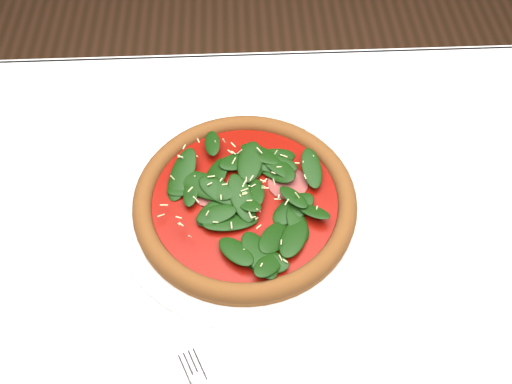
{
  "coord_description": "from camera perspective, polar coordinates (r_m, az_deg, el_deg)",
  "views": [
    {
      "loc": [
        -0.07,
        -0.41,
        1.44
      ],
      "look_at": [
        -0.05,
        0.08,
        0.77
      ],
      "focal_mm": 40.0,
      "sensor_mm": 36.0,
      "label": 1
    }
  ],
  "objects": [
    {
      "name": "pizza",
      "position": [
        0.81,
        -1.13,
        -0.68
      ],
      "size": [
        0.36,
        0.36,
        0.04
      ],
      "rotation": [
        0.0,
        0.0,
        0.14
      ],
      "color": "#985724",
      "rests_on": "plate"
    },
    {
      "name": "dining_table",
      "position": [
        0.89,
        3.35,
        -8.39
      ],
      "size": [
        1.21,
        0.81,
        0.75
      ],
      "color": "white",
      "rests_on": "ground"
    },
    {
      "name": "plate",
      "position": [
        0.83,
        -1.1,
        -1.53
      ],
      "size": [
        0.37,
        0.37,
        0.02
      ],
      "color": "white",
      "rests_on": "dining_table"
    }
  ]
}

